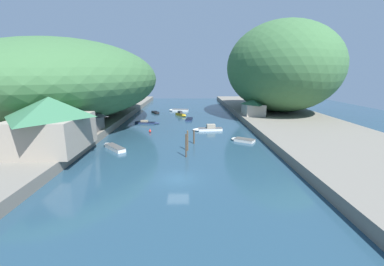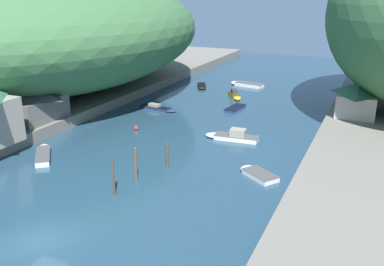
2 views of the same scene
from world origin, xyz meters
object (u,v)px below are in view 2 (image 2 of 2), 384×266
boat_yellow_tender (235,96)px  person_on_quay (4,131)px  boat_navy_launch (257,173)px  boat_red_skiff (232,136)px  right_bank_cottage (358,98)px  boat_cabin_cruiser (159,108)px  boat_far_right_bank (245,84)px  channel_buoy_near (136,128)px  boathouse_shed (24,99)px  boat_near_quay (202,86)px  boat_small_dinghy (237,107)px  boat_open_rowboat (43,154)px

boat_yellow_tender → person_on_quay: (-14.67, -32.54, 1.94)m
boat_navy_launch → boat_red_skiff: boat_red_skiff is taller
right_bank_cottage → boat_cabin_cruiser: 26.98m
boat_far_right_bank → channel_buoy_near: channel_buoy_near is taller
boathouse_shed → boat_far_right_bank: (17.24, 35.27, -3.56)m
boat_near_quay → boat_small_dinghy: bearing=107.8°
boat_small_dinghy → boat_yellow_tender: bearing=117.6°
boat_open_rowboat → boat_yellow_tender: boat_yellow_tender is taller
boathouse_shed → boat_near_quay: bearing=70.6°
boat_red_skiff → person_on_quay: bearing=119.1°
boathouse_shed → boat_red_skiff: size_ratio=1.35×
boat_near_quay → channel_buoy_near: 25.35m
person_on_quay → boat_yellow_tender: bearing=-8.6°
boat_navy_launch → boat_red_skiff: (-5.51, 8.73, 0.15)m
boat_red_skiff → boat_cabin_cruiser: size_ratio=1.04×
right_bank_cottage → channel_buoy_near: right_bank_cottage is taller
boat_far_right_bank → boat_yellow_tender: 9.62m
boat_near_quay → boat_red_skiff: (13.76, -23.65, 0.15)m
boat_cabin_cruiser → boat_small_dinghy: size_ratio=1.14×
boat_navy_launch → boat_red_skiff: size_ratio=0.70×
right_bank_cottage → boat_red_skiff: size_ratio=1.19×
channel_buoy_near → person_on_quay: (-8.77, -12.03, 2.08)m
boathouse_shed → boat_small_dinghy: bearing=43.7°
boat_open_rowboat → boat_yellow_tender: bearing=32.0°
boat_small_dinghy → channel_buoy_near: bearing=-113.0°
boathouse_shed → boat_navy_launch: size_ratio=1.93×
person_on_quay → channel_buoy_near: bearing=-20.4°
boat_navy_launch → boat_open_rowboat: boat_open_rowboat is taller
boat_yellow_tender → channel_buoy_near: 21.35m
boat_cabin_cruiser → boat_small_dinghy: 11.40m
boat_cabin_cruiser → channel_buoy_near: boat_cabin_cruiser is taller
boat_navy_launch → person_on_quay: bearing=135.8°
boat_far_right_bank → boat_cabin_cruiser: bearing=172.7°
boathouse_shed → boat_small_dinghy: (20.75, 19.86, -3.66)m
boathouse_shed → person_on_quay: (3.79, -6.81, -1.50)m
boat_open_rowboat → channel_buoy_near: (4.28, 11.48, -0.01)m
right_bank_cottage → boat_navy_launch: right_bank_cottage is taller
boat_open_rowboat → boat_navy_launch: bearing=-29.0°
boat_far_right_bank → boat_yellow_tender: size_ratio=1.45×
boat_cabin_cruiser → person_on_quay: person_on_quay is taller
right_bank_cottage → boathouse_shed: bearing=-153.0°
boat_small_dinghy → boat_open_rowboat: bearing=-109.3°
boat_far_right_bank → boat_cabin_cruiser: 21.67m
boat_cabin_cruiser → person_on_quay: (-6.83, -21.46, 2.12)m
person_on_quay → boat_open_rowboat: bearing=-67.3°
boathouse_shed → person_on_quay: boathouse_shed is taller
person_on_quay → boat_navy_launch: bearing=-63.6°
boat_cabin_cruiser → boat_yellow_tender: bearing=153.9°
boathouse_shed → boat_open_rowboat: (8.28, -6.27, -3.57)m
boat_cabin_cruiser → boat_navy_launch: bearing=58.7°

